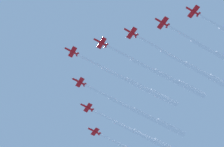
{
  "coord_description": "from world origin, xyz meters",
  "views": [
    {
      "loc": [
        55.32,
        33.5,
        -13.76
      ],
      "look_at": [
        0.0,
        0.0,
        167.51
      ],
      "focal_mm": 52.2,
      "sensor_mm": 36.0,
      "label": 1
    }
  ],
  "objects": [
    {
      "name": "jet_port_inner",
      "position": [
        -19.96,
        27.77,
        167.18
      ],
      "size": [
        66.96,
        41.99,
        4.53
      ],
      "color": "red"
    },
    {
      "name": "jet_starboard_mid",
      "position": [
        -48.08,
        -3.61,
        167.79
      ],
      "size": [
        63.2,
        38.34,
        4.53
      ],
      "color": "red"
    },
    {
      "name": "jet_lead",
      "position": [
        -17.03,
        10.39,
        169.29
      ],
      "size": [
        68.32,
        42.45,
        4.58
      ],
      "color": "red"
    },
    {
      "name": "jet_starboard_inner",
      "position": [
        -35.23,
        4.91,
        165.6
      ],
      "size": [
        69.87,
        42.71,
        4.6
      ],
      "color": "red"
    },
    {
      "name": "jet_port_mid",
      "position": [
        -25.77,
        45.32,
        166.71
      ],
      "size": [
        70.07,
        41.82,
        4.56
      ],
      "color": "red"
    }
  ]
}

